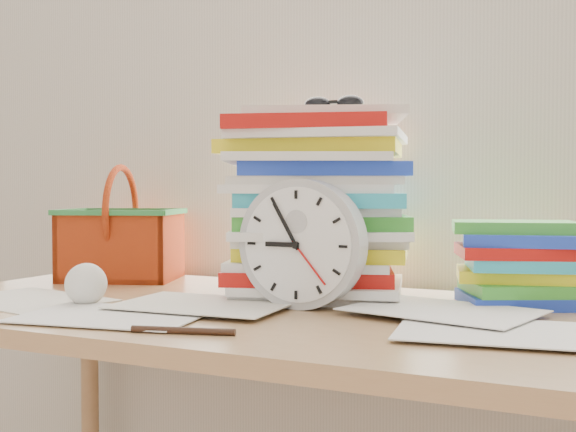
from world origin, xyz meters
The scene contains 10 objects.
curtain centered at (0.00, 1.98, 1.30)m, with size 2.40×0.01×2.50m, color beige.
desk centered at (0.00, 1.60, 0.68)m, with size 1.40×0.70×0.75m.
paper_stack centered at (0.04, 1.76, 0.93)m, with size 0.36×0.30×0.36m, color white, non-canonical shape.
clock centered at (0.08, 1.61, 0.86)m, with size 0.23×0.23×0.05m, color #B5B5B7.
sunglasses centered at (0.07, 1.78, 1.13)m, with size 0.14×0.12×0.03m, color black, non-canonical shape.
book_stack centered at (0.42, 1.82, 0.83)m, with size 0.26×0.20×0.15m, color white, non-canonical shape.
basket centered at (-0.48, 1.81, 0.88)m, with size 0.26×0.20×0.26m, color #BD3C12, non-canonical shape.
crumpled_ball centered at (-0.30, 1.48, 0.79)m, with size 0.08×0.08×0.08m, color white.
pen centered at (0.01, 1.33, 0.76)m, with size 0.01×0.01×0.16m, color black.
scattered_papers centered at (0.00, 1.60, 0.76)m, with size 1.26×0.42×0.02m, color white, non-canonical shape.
Camera 1 is at (0.59, 0.46, 0.96)m, focal length 45.00 mm.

